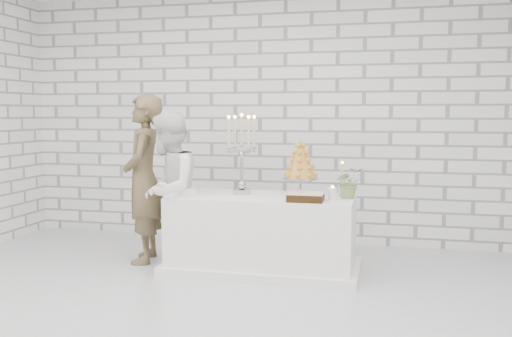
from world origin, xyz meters
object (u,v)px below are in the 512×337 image
Objects in this scene: groom at (144,179)px; candelabra at (242,154)px; croquembouche at (300,167)px; bride at (169,191)px; cake_table at (262,233)px.

candelabra is (1.06, 0.01, 0.28)m from groom.
candelabra is 1.47× the size of croquembouche.
groom is 0.42m from bride.
candelabra reaches higher than cake_table.
groom is 1.65m from croquembouche.
bride reaches higher than croquembouche.
bride reaches higher than cake_table.
groom reaches higher than cake_table.
candelabra is (-0.22, 0.06, 0.78)m from cake_table.
groom is at bearing -125.96° from bride.
bride is at bearing 44.98° from groom.
bride reaches higher than candelabra.
groom reaches higher than croquembouche.
bride is 0.82m from candelabra.
groom is 1.11× the size of bride.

